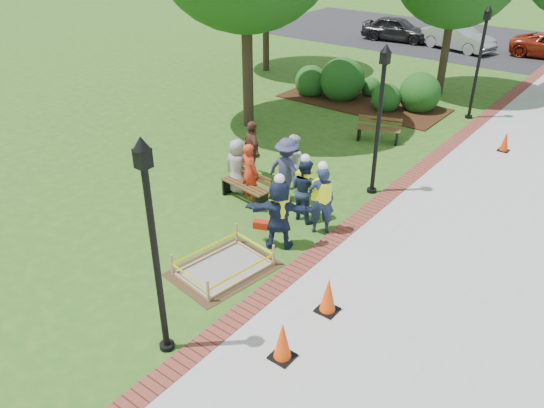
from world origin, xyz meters
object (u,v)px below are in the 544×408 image
Objects in this scene: hivis_worker_c at (305,187)px; cone_front at (283,342)px; lamp_near at (153,236)px; hivis_worker_b at (321,198)px; wet_concrete_pad at (224,261)px; hivis_worker_a at (279,212)px; bench_near at (246,192)px.

cone_front is at bearing -59.62° from hivis_worker_c.
lamp_near is 5.45m from hivis_worker_b.
cone_front is 5.14m from hivis_worker_c.
cone_front is 3.02m from lamp_near.
hivis_worker_b is at bearing -22.17° from hivis_worker_c.
wet_concrete_pad is 1.28× the size of hivis_worker_a.
bench_near reaches higher than cone_front.
hivis_worker_a reaches higher than hivis_worker_c.
wet_concrete_pad is 3.02× the size of cone_front.
hivis_worker_c is (-0.29, 1.48, -0.04)m from hivis_worker_a.
cone_front is at bearing -51.93° from hivis_worker_a.
bench_near is at bearing 177.52° from hivis_worker_b.
hivis_worker_b reaches higher than hivis_worker_c.
hivis_worker_a reaches higher than cone_front.
lamp_near is (-1.88, -1.11, 2.08)m from cone_front.
hivis_worker_c reaches higher than cone_front.
hivis_worker_a is (2.16, -1.30, 0.70)m from bench_near.
hivis_worker_c is at bearing 5.35° from bench_near.
hivis_worker_c is at bearing 87.94° from wet_concrete_pad.
hivis_worker_b reaches higher than bench_near.
hivis_worker_a is 1.05× the size of hivis_worker_c.
bench_near is 2.67m from hivis_worker_b.
lamp_near reaches higher than wet_concrete_pad.
lamp_near is at bearing -84.10° from hivis_worker_a.
hivis_worker_b is at bearing 114.55° from cone_front.
cone_front is 0.45× the size of hivis_worker_c.
bench_near is 2.62m from hivis_worker_a.
wet_concrete_pad is at bearing -58.45° from bench_near.
hivis_worker_b is 1.05× the size of hivis_worker_c.
wet_concrete_pad is 1.35× the size of hivis_worker_c.
wet_concrete_pad is 3.45m from lamp_near.
hivis_worker_a is 1.26m from hivis_worker_b.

